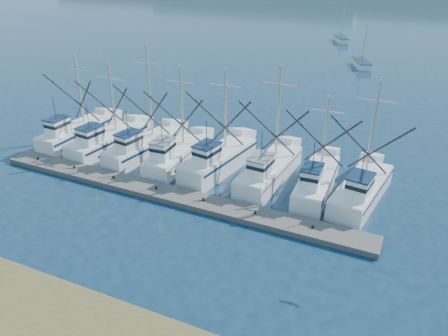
{
  "coord_description": "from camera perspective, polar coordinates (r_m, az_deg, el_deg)",
  "views": [
    {
      "loc": [
        9.67,
        -17.21,
        16.54
      ],
      "look_at": [
        -1.69,
        8.0,
        2.63
      ],
      "focal_mm": 35.0,
      "sensor_mm": 36.0,
      "label": 1
    }
  ],
  "objects": [
    {
      "name": "floating_dock",
      "position": [
        32.83,
        -7.36,
        -3.39
      ],
      "size": [
        30.63,
        2.65,
        0.41
      ],
      "primitive_type": "cube",
      "rotation": [
        0.0,
        0.0,
        -0.02
      ],
      "color": "#5C5752",
      "rests_on": "ground"
    },
    {
      "name": "ground",
      "position": [
        25.76,
        -3.99,
        -13.34
      ],
      "size": [
        500.0,
        500.0,
        0.0
      ],
      "primitive_type": "plane",
      "color": "#0D253D",
      "rests_on": "ground"
    },
    {
      "name": "trawler_fleet",
      "position": [
        36.42,
        -3.38,
        1.3
      ],
      "size": [
        29.5,
        8.67,
        9.56
      ],
      "color": "white",
      "rests_on": "ground"
    },
    {
      "name": "sailboat_far",
      "position": [
        93.25,
        15.01,
        15.93
      ],
      "size": [
        3.97,
        5.97,
        8.1
      ],
      "rotation": [
        0.0,
        0.0,
        0.43
      ],
      "color": "white",
      "rests_on": "ground"
    },
    {
      "name": "sailboat_near",
      "position": [
        73.27,
        17.53,
        12.85
      ],
      "size": [
        3.71,
        5.64,
        8.1
      ],
      "rotation": [
        0.0,
        0.0,
        0.39
      ],
      "color": "white",
      "rests_on": "ground"
    }
  ]
}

